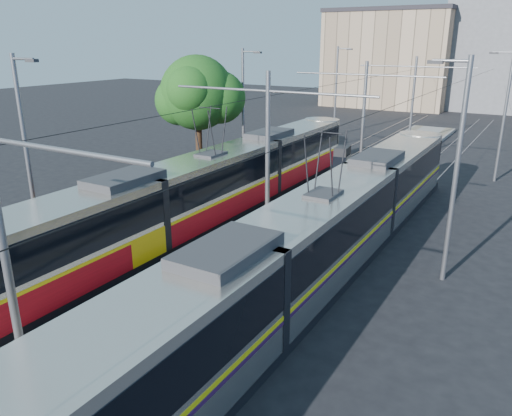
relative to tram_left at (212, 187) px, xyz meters
The scene contains 12 objects.
ground 9.76m from the tram_left, 68.00° to the right, with size 160.00×160.00×0.00m, color black.
platform 8.99m from the tram_left, 66.01° to the left, with size 4.00×50.00×0.30m, color gray.
tactile_strip_left 8.49m from the tram_left, 75.12° to the left, with size 0.70×50.00×0.01m, color gray.
tactile_strip_right 9.64m from the tram_left, 58.03° to the left, with size 0.70×50.00×0.01m, color gray.
rails 9.02m from the tram_left, 66.01° to the left, with size 8.71×70.00×0.03m.
tram_left is the anchor object (origin of this frame).
tram_right 7.93m from the tram_left, 24.73° to the right, with size 2.43×30.18×5.50m.
catenary 6.96m from the tram_left, 55.54° to the left, with size 9.20×70.00×7.00m.
street_lamps 12.86m from the tram_left, 73.42° to the left, with size 15.18×38.22×8.00m.
shelter 7.83m from the tram_left, 59.19° to the left, with size 0.87×1.27×2.63m.
tree 10.30m from the tram_left, 128.33° to the left, with size 5.26×4.86×7.64m.
building_left 51.69m from the tram_left, 97.14° to the left, with size 16.32×12.24×12.50m.
Camera 1 is at (10.10, -9.94, 8.40)m, focal length 35.00 mm.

